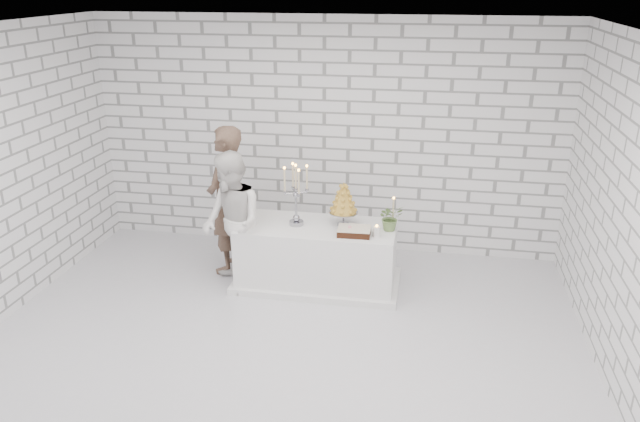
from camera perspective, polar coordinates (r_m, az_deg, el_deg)
The scene contains 14 objects.
ground at distance 6.22m, azimuth -3.73°, elevation -12.35°, with size 6.00×5.00×0.01m, color silver.
ceiling at distance 5.22m, azimuth -4.53°, elevation 16.36°, with size 6.00×5.00×0.01m, color white.
wall_back at distance 7.88m, azimuth 0.39°, elevation 6.93°, with size 6.00×0.01×3.00m, color white.
wall_front at distance 3.44m, azimuth -14.63°, elevation -13.69°, with size 6.00×0.01×3.00m, color white.
wall_right at distance 5.64m, azimuth 26.96°, elevation -1.26°, with size 0.01×5.00×3.00m, color white.
cake_table at distance 7.15m, azimuth -0.28°, elevation -4.16°, with size 1.80×0.80×0.75m, color white.
groom at distance 7.42m, azimuth -8.67°, elevation 1.01°, with size 0.66×0.43×1.82m, color brown.
bride at distance 6.96m, azimuth -8.20°, elevation -1.13°, with size 0.80×0.62×1.64m, color white.
candelabra at distance 6.91m, azimuth -2.25°, elevation 1.51°, with size 0.29×0.29×0.73m, color #92929C, non-canonical shape.
croquembouche at distance 6.94m, azimuth 2.20°, elevation 0.68°, with size 0.33×0.33×0.52m, color #A6781D, non-canonical shape.
chocolate_cake at distance 6.76m, azimuth 3.20°, elevation -1.89°, with size 0.36×0.26×0.08m, color black.
pillar_candle at distance 6.72m, azimuth 5.29°, elevation -1.91°, with size 0.08×0.08×0.12m, color white.
extra_taper at distance 7.01m, azimuth 6.82°, elevation -0.09°, with size 0.06×0.06×0.32m, color beige.
flowers at distance 6.88m, azimuth 6.57°, elevation -0.60°, with size 0.27×0.23×0.30m, color #3A6E33.
Camera 1 is at (1.32, -5.03, 3.42)m, focal length 34.39 mm.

